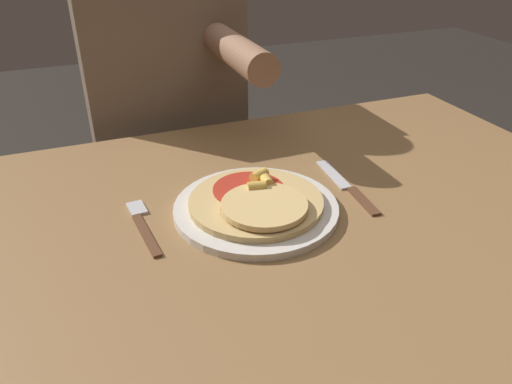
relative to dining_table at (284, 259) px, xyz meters
name	(u,v)px	position (x,y,z in m)	size (l,w,h in m)	color
dining_table	(284,259)	(0.00, 0.00, 0.00)	(1.29, 0.86, 0.76)	olive
plate	(256,208)	(-0.05, 0.02, 0.11)	(0.29, 0.29, 0.01)	silver
pizza	(258,201)	(-0.05, 0.01, 0.13)	(0.23, 0.23, 0.04)	tan
fork	(142,223)	(-0.24, 0.05, 0.11)	(0.03, 0.18, 0.00)	brown
knife	(347,187)	(0.14, 0.03, 0.11)	(0.03, 0.22, 0.00)	brown
person_diner	(167,111)	(-0.07, 0.61, 0.09)	(0.40, 0.52, 1.26)	#2D2D38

